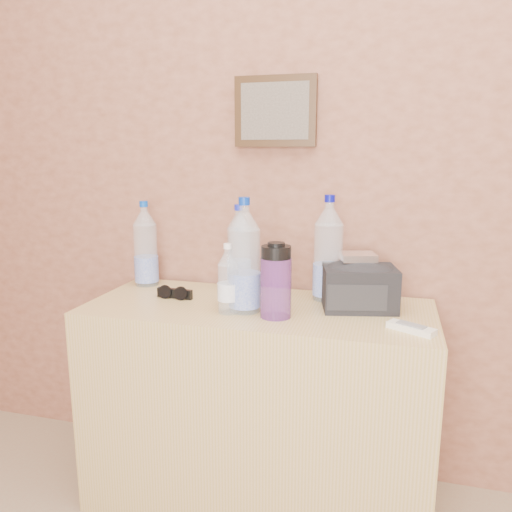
{
  "coord_description": "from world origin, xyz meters",
  "views": [
    {
      "loc": [
        0.1,
        0.15,
        1.25
      ],
      "look_at": [
        -0.33,
        1.71,
        0.92
      ],
      "focal_mm": 35.0,
      "sensor_mm": 36.0,
      "label": 1
    }
  ],
  "objects_px": {
    "pet_large_a": "(146,248)",
    "pet_large_c": "(328,254)",
    "pet_small": "(228,283)",
    "ac_remote": "(411,328)",
    "toiletry_bag": "(359,285)",
    "pet_large_d": "(245,262)",
    "foil_packet": "(358,257)",
    "pet_large_b": "(239,252)",
    "dresser": "(258,405)",
    "nalgene_bottle": "(276,281)",
    "sunglasses": "(175,293)"
  },
  "relations": [
    {
      "from": "ac_remote",
      "to": "pet_large_a",
      "type": "bearing_deg",
      "value": -166.3
    },
    {
      "from": "nalgene_bottle",
      "to": "sunglasses",
      "type": "xyz_separation_m",
      "value": [
        -0.4,
        0.11,
        -0.1
      ]
    },
    {
      "from": "pet_large_b",
      "to": "ac_remote",
      "type": "relative_size",
      "value": 2.3
    },
    {
      "from": "ac_remote",
      "to": "foil_packet",
      "type": "xyz_separation_m",
      "value": [
        -0.17,
        0.2,
        0.16
      ]
    },
    {
      "from": "ac_remote",
      "to": "foil_packet",
      "type": "bearing_deg",
      "value": 159.87
    },
    {
      "from": "dresser",
      "to": "sunglasses",
      "type": "xyz_separation_m",
      "value": [
        -0.31,
        0.01,
        0.39
      ]
    },
    {
      "from": "pet_small",
      "to": "sunglasses",
      "type": "height_order",
      "value": "pet_small"
    },
    {
      "from": "pet_large_b",
      "to": "foil_packet",
      "type": "relative_size",
      "value": 2.85
    },
    {
      "from": "dresser",
      "to": "pet_small",
      "type": "distance_m",
      "value": 0.49
    },
    {
      "from": "sunglasses",
      "to": "pet_large_a",
      "type": "bearing_deg",
      "value": 145.79
    },
    {
      "from": "dresser",
      "to": "pet_large_b",
      "type": "bearing_deg",
      "value": 123.11
    },
    {
      "from": "dresser",
      "to": "sunglasses",
      "type": "bearing_deg",
      "value": 177.65
    },
    {
      "from": "dresser",
      "to": "pet_large_a",
      "type": "xyz_separation_m",
      "value": [
        -0.5,
        0.16,
        0.52
      ]
    },
    {
      "from": "pet_large_c",
      "to": "pet_large_b",
      "type": "bearing_deg",
      "value": 171.76
    },
    {
      "from": "sunglasses",
      "to": "toiletry_bag",
      "type": "height_order",
      "value": "toiletry_bag"
    },
    {
      "from": "ac_remote",
      "to": "pet_large_b",
      "type": "bearing_deg",
      "value": -177.59
    },
    {
      "from": "dresser",
      "to": "pet_large_c",
      "type": "distance_m",
      "value": 0.59
    },
    {
      "from": "pet_large_c",
      "to": "ac_remote",
      "type": "xyz_separation_m",
      "value": [
        0.28,
        -0.27,
        -0.16
      ]
    },
    {
      "from": "dresser",
      "to": "pet_large_c",
      "type": "relative_size",
      "value": 3.16
    },
    {
      "from": "pet_large_a",
      "to": "nalgene_bottle",
      "type": "height_order",
      "value": "pet_large_a"
    },
    {
      "from": "pet_large_d",
      "to": "ac_remote",
      "type": "distance_m",
      "value": 0.55
    },
    {
      "from": "pet_large_d",
      "to": "ac_remote",
      "type": "xyz_separation_m",
      "value": [
        0.53,
        -0.06,
        -0.16
      ]
    },
    {
      "from": "pet_small",
      "to": "ac_remote",
      "type": "relative_size",
      "value": 1.63
    },
    {
      "from": "pet_large_a",
      "to": "foil_packet",
      "type": "distance_m",
      "value": 0.83
    },
    {
      "from": "pet_large_b",
      "to": "pet_large_a",
      "type": "bearing_deg",
      "value": -173.9
    },
    {
      "from": "toiletry_bag",
      "to": "foil_packet",
      "type": "distance_m",
      "value": 0.1
    },
    {
      "from": "pet_small",
      "to": "pet_large_c",
      "type": "bearing_deg",
      "value": 39.37
    },
    {
      "from": "foil_packet",
      "to": "nalgene_bottle",
      "type": "bearing_deg",
      "value": -143.54
    },
    {
      "from": "pet_large_a",
      "to": "nalgene_bottle",
      "type": "distance_m",
      "value": 0.64
    },
    {
      "from": "pet_large_c",
      "to": "toiletry_bag",
      "type": "height_order",
      "value": "pet_large_c"
    },
    {
      "from": "pet_large_d",
      "to": "pet_large_a",
      "type": "bearing_deg",
      "value": 155.04
    },
    {
      "from": "pet_large_c",
      "to": "pet_small",
      "type": "distance_m",
      "value": 0.38
    },
    {
      "from": "pet_large_a",
      "to": "pet_large_c",
      "type": "height_order",
      "value": "pet_large_c"
    },
    {
      "from": "pet_large_c",
      "to": "ac_remote",
      "type": "distance_m",
      "value": 0.42
    },
    {
      "from": "pet_large_c",
      "to": "foil_packet",
      "type": "height_order",
      "value": "pet_large_c"
    },
    {
      "from": "foil_packet",
      "to": "pet_large_c",
      "type": "bearing_deg",
      "value": 149.19
    },
    {
      "from": "pet_large_a",
      "to": "ac_remote",
      "type": "relative_size",
      "value": 2.35
    },
    {
      "from": "dresser",
      "to": "pet_large_d",
      "type": "height_order",
      "value": "pet_large_d"
    },
    {
      "from": "pet_large_a",
      "to": "pet_large_c",
      "type": "xyz_separation_m",
      "value": [
        0.72,
        -0.01,
        0.02
      ]
    },
    {
      "from": "toiletry_bag",
      "to": "ac_remote",
      "type": "bearing_deg",
      "value": -61.04
    },
    {
      "from": "foil_packet",
      "to": "pet_large_d",
      "type": "bearing_deg",
      "value": -157.7
    },
    {
      "from": "dresser",
      "to": "toiletry_bag",
      "type": "height_order",
      "value": "toiletry_bag"
    },
    {
      "from": "nalgene_bottle",
      "to": "toiletry_bag",
      "type": "xyz_separation_m",
      "value": [
        0.25,
        0.16,
        -0.04
      ]
    },
    {
      "from": "nalgene_bottle",
      "to": "ac_remote",
      "type": "relative_size",
      "value": 1.71
    },
    {
      "from": "pet_small",
      "to": "foil_packet",
      "type": "height_order",
      "value": "pet_small"
    },
    {
      "from": "toiletry_bag",
      "to": "pet_large_d",
      "type": "bearing_deg",
      "value": -173.38
    },
    {
      "from": "dresser",
      "to": "toiletry_bag",
      "type": "xyz_separation_m",
      "value": [
        0.33,
        0.06,
        0.45
      ]
    },
    {
      "from": "pet_small",
      "to": "dresser",
      "type": "bearing_deg",
      "value": 51.14
    },
    {
      "from": "pet_large_d",
      "to": "nalgene_bottle",
      "type": "xyz_separation_m",
      "value": [
        0.11,
        -0.03,
        -0.05
      ]
    },
    {
      "from": "nalgene_bottle",
      "to": "ac_remote",
      "type": "distance_m",
      "value": 0.43
    }
  ]
}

